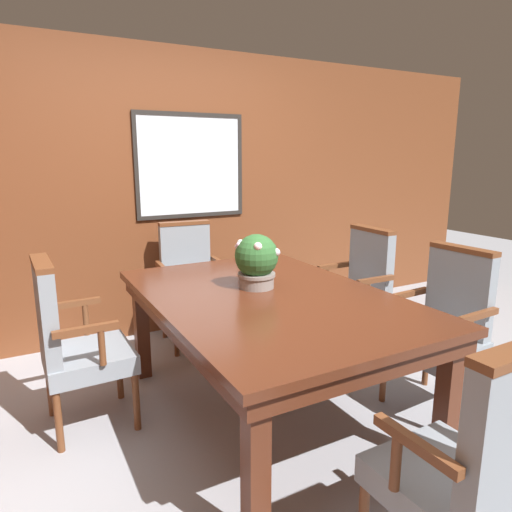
% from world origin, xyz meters
% --- Properties ---
extents(ground_plane, '(14.00, 14.00, 0.00)m').
position_xyz_m(ground_plane, '(0.00, 0.00, 0.00)').
color(ground_plane, '#93969E').
extents(wall_back, '(7.20, 0.08, 2.45)m').
position_xyz_m(wall_back, '(0.00, 1.85, 1.23)').
color(wall_back, brown).
rests_on(wall_back, ground_plane).
extents(dining_table, '(1.29, 1.91, 0.77)m').
position_xyz_m(dining_table, '(0.05, 0.17, 0.68)').
color(dining_table, '#4C2314').
rests_on(dining_table, ground_plane).
extents(chair_left_far, '(0.49, 0.53, 1.01)m').
position_xyz_m(chair_left_far, '(-0.99, 0.58, 0.54)').
color(chair_left_far, brown).
rests_on(chair_left_far, ground_plane).
extents(chair_head_far, '(0.54, 0.51, 1.01)m').
position_xyz_m(chair_head_far, '(0.05, 1.50, 0.54)').
color(chair_head_far, brown).
rests_on(chair_head_far, ground_plane).
extents(chair_right_far, '(0.48, 0.52, 1.01)m').
position_xyz_m(chair_right_far, '(1.10, 0.60, 0.54)').
color(chair_right_far, brown).
rests_on(chair_right_far, ground_plane).
extents(chair_right_near, '(0.50, 0.54, 1.01)m').
position_xyz_m(chair_right_near, '(1.07, -0.24, 0.54)').
color(chair_right_near, brown).
rests_on(chair_right_near, ground_plane).
extents(chair_head_near, '(0.52, 0.49, 1.01)m').
position_xyz_m(chair_head_near, '(0.06, -1.20, 0.54)').
color(chair_head_near, brown).
rests_on(chair_head_near, ground_plane).
extents(potted_plant, '(0.27, 0.28, 0.33)m').
position_xyz_m(potted_plant, '(0.06, 0.34, 0.93)').
color(potted_plant, gray).
rests_on(potted_plant, dining_table).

